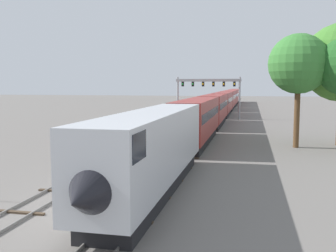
% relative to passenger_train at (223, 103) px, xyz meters
% --- Properties ---
extents(ground_plane, '(400.00, 400.00, 0.00)m').
position_rel_passenger_train_xyz_m(ground_plane, '(-2.00, -61.65, -2.61)').
color(ground_plane, slate).
extents(track_main, '(2.60, 200.00, 0.16)m').
position_rel_passenger_train_xyz_m(track_main, '(0.00, -1.65, -2.55)').
color(track_main, slate).
rests_on(track_main, ground).
extents(track_near, '(2.60, 160.00, 0.16)m').
position_rel_passenger_train_xyz_m(track_near, '(-5.50, -21.65, -2.55)').
color(track_near, slate).
rests_on(track_near, ground).
extents(passenger_train, '(3.04, 136.00, 4.80)m').
position_rel_passenger_train_xyz_m(passenger_train, '(0.00, 0.00, 0.00)').
color(passenger_train, silver).
rests_on(passenger_train, ground).
extents(signal_gantry, '(12.10, 0.49, 7.77)m').
position_rel_passenger_train_xyz_m(signal_gantry, '(-2.25, -8.34, 3.13)').
color(signal_gantry, '#999BA0').
rests_on(signal_gantry, ground).
extents(trackside_tree_left, '(5.98, 5.98, 11.41)m').
position_rel_passenger_train_xyz_m(trackside_tree_left, '(10.13, -39.59, 5.76)').
color(trackside_tree_left, brown).
rests_on(trackside_tree_left, ground).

